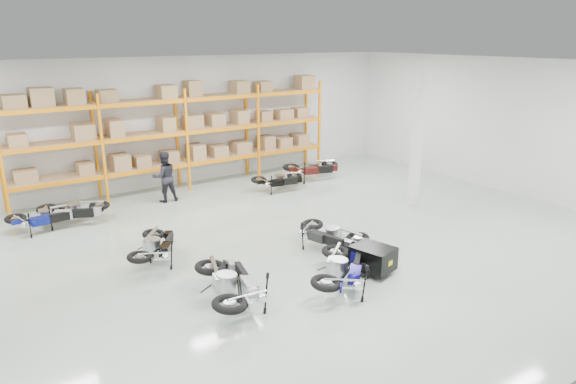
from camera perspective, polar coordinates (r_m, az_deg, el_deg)
room at (r=12.50m, az=-0.46°, el=3.50°), size 18.00×18.00×18.00m
pallet_rack at (r=18.14m, az=-11.77°, el=7.41°), size 11.28×0.98×3.62m
structural_column at (r=16.21m, az=14.19°, el=6.11°), size 0.25×0.25×4.50m
moto_blue_centre at (r=10.97m, az=6.01°, el=-7.87°), size 1.98×1.97×1.21m
moto_silver_left at (r=10.29m, az=-6.34°, el=-9.43°), size 1.40×2.15×1.28m
moto_black_far_left at (r=12.56m, az=-14.52°, el=-5.34°), size 1.59×1.85×1.08m
moto_touring_right at (r=12.86m, az=4.61°, el=-4.23°), size 1.26×1.87×1.11m
trailer at (r=11.81m, az=9.42°, el=-7.24°), size 0.90×1.54×0.62m
moto_back_a at (r=15.63m, az=-25.49°, el=-2.08°), size 1.68×0.89×1.07m
moto_back_b at (r=15.80m, az=-22.91°, el=-1.49°), size 1.91×1.42×1.11m
moto_back_c at (r=17.73m, az=-1.02°, el=1.69°), size 1.73×1.09×1.04m
moto_back_d at (r=19.13m, az=2.78°, el=3.06°), size 2.04×1.37×1.21m
person_back at (r=16.94m, az=-13.56°, el=1.65°), size 0.83×0.66×1.65m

